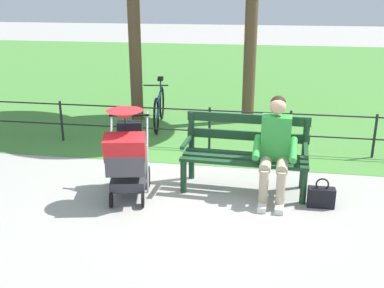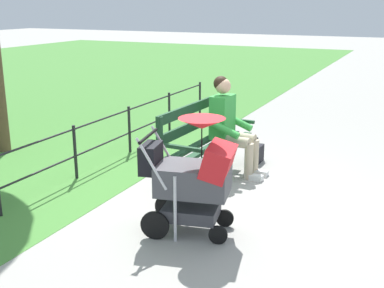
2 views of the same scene
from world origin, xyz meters
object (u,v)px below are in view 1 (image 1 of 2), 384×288
at_px(park_bench, 245,150).
at_px(stroller, 127,153).
at_px(person_on_bench, 275,146).
at_px(bicycle, 159,107).
at_px(handbag, 321,197).

height_order(park_bench, stroller, stroller).
distance_m(park_bench, person_on_bench, 0.46).
bearing_deg(stroller, person_on_bench, -169.98).
relative_size(park_bench, stroller, 1.41).
relative_size(person_on_bench, stroller, 1.11).
bearing_deg(person_on_bench, park_bench, -31.12).
relative_size(stroller, bicycle, 0.70).
bearing_deg(bicycle, handbag, 131.82).
height_order(person_on_bench, stroller, person_on_bench).
distance_m(handbag, bicycle, 4.10).
relative_size(handbag, bicycle, 0.22).
bearing_deg(park_bench, person_on_bench, 148.88).
bearing_deg(handbag, stroller, 3.20).
bearing_deg(stroller, bicycle, -83.42).
xyz_separation_m(park_bench, bicycle, (1.78, -2.64, -0.16)).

